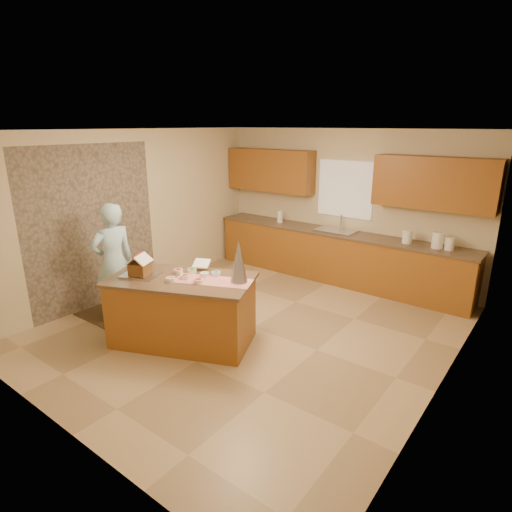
# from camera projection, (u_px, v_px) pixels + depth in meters

# --- Properties ---
(floor) EXTENTS (5.50, 5.50, 0.00)m
(floor) POSITION_uv_depth(u_px,v_px,m) (253.00, 327.00, 6.03)
(floor) COLOR tan
(floor) RESTS_ON ground
(ceiling) EXTENTS (5.50, 5.50, 0.00)m
(ceiling) POSITION_uv_depth(u_px,v_px,m) (253.00, 130.00, 5.22)
(ceiling) COLOR silver
(ceiling) RESTS_ON floor
(wall_back) EXTENTS (5.50, 5.50, 0.00)m
(wall_back) POSITION_uv_depth(u_px,v_px,m) (345.00, 205.00, 7.71)
(wall_back) COLOR beige
(wall_back) RESTS_ON floor
(wall_front) EXTENTS (5.50, 5.50, 0.00)m
(wall_front) POSITION_uv_depth(u_px,v_px,m) (52.00, 302.00, 3.54)
(wall_front) COLOR beige
(wall_front) RESTS_ON floor
(wall_left) EXTENTS (5.50, 5.50, 0.00)m
(wall_left) POSITION_uv_depth(u_px,v_px,m) (135.00, 213.00, 7.07)
(wall_left) COLOR beige
(wall_left) RESTS_ON floor
(wall_right) EXTENTS (5.50, 5.50, 0.00)m
(wall_right) POSITION_uv_depth(u_px,v_px,m) (453.00, 275.00, 4.18)
(wall_right) COLOR beige
(wall_right) RESTS_ON floor
(stone_accent) EXTENTS (0.00, 2.50, 2.50)m
(stone_accent) POSITION_uv_depth(u_px,v_px,m) (93.00, 228.00, 6.48)
(stone_accent) COLOR gray
(stone_accent) RESTS_ON wall_left
(window_curtain) EXTENTS (1.05, 0.03, 1.00)m
(window_curtain) POSITION_uv_depth(u_px,v_px,m) (345.00, 189.00, 7.60)
(window_curtain) COLOR white
(window_curtain) RESTS_ON wall_back
(back_counter_base) EXTENTS (4.80, 0.60, 0.88)m
(back_counter_base) POSITION_uv_depth(u_px,v_px,m) (335.00, 257.00, 7.76)
(back_counter_base) COLOR brown
(back_counter_base) RESTS_ON floor
(back_counter_top) EXTENTS (4.85, 0.63, 0.04)m
(back_counter_top) POSITION_uv_depth(u_px,v_px,m) (336.00, 233.00, 7.62)
(back_counter_top) COLOR brown
(back_counter_top) RESTS_ON back_counter_base
(upper_cabinet_left) EXTENTS (1.85, 0.35, 0.80)m
(upper_cabinet_left) POSITION_uv_depth(u_px,v_px,m) (270.00, 170.00, 8.31)
(upper_cabinet_left) COLOR brown
(upper_cabinet_left) RESTS_ON wall_back
(upper_cabinet_right) EXTENTS (1.85, 0.35, 0.80)m
(upper_cabinet_right) POSITION_uv_depth(u_px,v_px,m) (434.00, 183.00, 6.52)
(upper_cabinet_right) COLOR brown
(upper_cabinet_right) RESTS_ON wall_back
(sink) EXTENTS (0.70, 0.45, 0.12)m
(sink) POSITION_uv_depth(u_px,v_px,m) (336.00, 233.00, 7.62)
(sink) COLOR silver
(sink) RESTS_ON back_counter_top
(faucet) EXTENTS (0.03, 0.03, 0.28)m
(faucet) POSITION_uv_depth(u_px,v_px,m) (341.00, 222.00, 7.71)
(faucet) COLOR silver
(faucet) RESTS_ON back_counter_top
(island_base) EXTENTS (1.96, 1.50, 0.86)m
(island_base) POSITION_uv_depth(u_px,v_px,m) (182.00, 312.00, 5.52)
(island_base) COLOR brown
(island_base) RESTS_ON floor
(island_top) EXTENTS (2.06, 1.60, 0.04)m
(island_top) POSITION_uv_depth(u_px,v_px,m) (181.00, 280.00, 5.39)
(island_top) COLOR brown
(island_top) RESTS_ON island_base
(table_runner) EXTENTS (1.04, 0.71, 0.01)m
(table_runner) POSITION_uv_depth(u_px,v_px,m) (213.00, 281.00, 5.28)
(table_runner) COLOR red
(table_runner) RESTS_ON island_top
(baking_tray) EXTENTS (0.54, 0.48, 0.02)m
(baking_tray) POSITION_uv_depth(u_px,v_px,m) (140.00, 275.00, 5.46)
(baking_tray) COLOR silver
(baking_tray) RESTS_ON island_top
(cookbook) EXTENTS (0.26, 0.24, 0.09)m
(cookbook) POSITION_uv_depth(u_px,v_px,m) (202.00, 263.00, 5.67)
(cookbook) COLOR white
(cookbook) RESTS_ON island_top
(tinsel_tree) EXTENTS (0.28, 0.28, 0.54)m
(tinsel_tree) POSITION_uv_depth(u_px,v_px,m) (239.00, 261.00, 5.17)
(tinsel_tree) COLOR #A4A6B0
(tinsel_tree) RESTS_ON island_top
(rug) EXTENTS (1.17, 0.76, 0.01)m
(rug) POSITION_uv_depth(u_px,v_px,m) (117.00, 316.00, 6.39)
(rug) COLOR black
(rug) RESTS_ON floor
(boy) EXTENTS (0.52, 0.69, 1.72)m
(boy) POSITION_uv_depth(u_px,v_px,m) (114.00, 262.00, 6.10)
(boy) COLOR #AEDFF8
(boy) RESTS_ON rug
(canister_a) EXTENTS (0.16, 0.16, 0.21)m
(canister_a) POSITION_uv_depth(u_px,v_px,m) (407.00, 237.00, 6.85)
(canister_a) COLOR white
(canister_a) RESTS_ON back_counter_top
(canister_b) EXTENTS (0.18, 0.18, 0.25)m
(canister_b) POSITION_uv_depth(u_px,v_px,m) (438.00, 240.00, 6.57)
(canister_b) COLOR white
(canister_b) RESTS_ON back_counter_top
(canister_c) EXTENTS (0.14, 0.14, 0.20)m
(canister_c) POSITION_uv_depth(u_px,v_px,m) (450.00, 244.00, 6.48)
(canister_c) COLOR white
(canister_c) RESTS_ON back_counter_top
(paper_towel) EXTENTS (0.11, 0.11, 0.23)m
(paper_towel) POSITION_uv_depth(u_px,v_px,m) (280.00, 217.00, 8.28)
(paper_towel) COLOR white
(paper_towel) RESTS_ON back_counter_top
(gingerbread_house) EXTENTS (0.35, 0.36, 0.28)m
(gingerbread_house) POSITION_uv_depth(u_px,v_px,m) (140.00, 267.00, 5.42)
(gingerbread_house) COLOR brown
(gingerbread_house) RESTS_ON baking_tray
(candy_bowls) EXTENTS (0.58, 0.61, 0.05)m
(candy_bowls) POSITION_uv_depth(u_px,v_px,m) (192.00, 275.00, 5.40)
(candy_bowls) COLOR #35A0C8
(candy_bowls) RESTS_ON island_top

